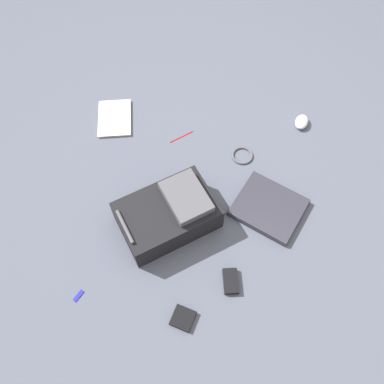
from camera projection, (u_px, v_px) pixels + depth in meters
The scene contains 10 objects.
ground_plane at pixel (182, 197), 2.01m from camera, with size 4.17×4.17×0.00m, color #4C5160.
backpack at pixel (169, 214), 1.87m from camera, with size 0.51×0.50×0.18m.
laptop at pixel (269, 207), 1.96m from camera, with size 0.38×0.35×0.03m.
book_manual at pixel (115, 118), 2.23m from camera, with size 0.25×0.29×0.01m.
computer_mouse at pixel (302, 122), 2.20m from camera, with size 0.07×0.10×0.04m, color silver.
cable_coil at pixel (242, 156), 2.12m from camera, with size 0.11×0.11×0.01m, color #4C4C51.
power_brick at pixel (231, 281), 1.79m from camera, with size 0.06×0.11×0.03m, color black.
pen_black at pixel (181, 137), 2.18m from camera, with size 0.01×0.01×0.14m, color red.
earbud_pouch at pixel (183, 318), 1.71m from camera, with size 0.09×0.09×0.02m, color black.
usb_stick at pixel (78, 296), 1.77m from camera, with size 0.02×0.05×0.01m, color #191999.
Camera 1 is at (-0.29, 0.91, 1.76)m, focal length 38.56 mm.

